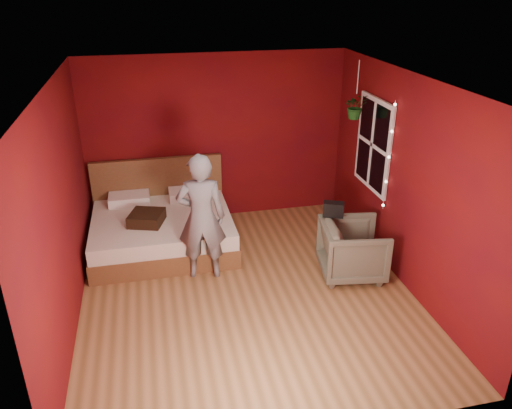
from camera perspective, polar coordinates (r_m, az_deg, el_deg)
name	(u,v)px	position (r m, az deg, el deg)	size (l,w,h in m)	color
floor	(246,291)	(6.35, -1.10, -9.86)	(4.50, 4.50, 0.00)	#9B693E
room_walls	(245,165)	(5.57, -1.24, 4.50)	(4.04, 4.54, 2.62)	#680E0A
window	(373,144)	(7.05, 13.24, 6.70)	(0.05, 0.97, 1.27)	white
fairy_lights	(389,157)	(6.59, 14.94, 5.26)	(0.04, 0.04, 1.45)	silver
bed	(162,227)	(7.37, -10.66, -2.51)	(1.98, 1.68, 1.09)	brown
person	(201,217)	(6.29, -6.27, -1.47)	(0.61, 0.40, 1.68)	slate
armchair	(353,250)	(6.61, 10.99, -5.08)	(0.79, 0.81, 0.74)	#686752
handbag	(333,209)	(6.57, 8.85, -0.54)	(0.27, 0.13, 0.19)	black
throw_pillow	(147,218)	(7.01, -12.38, -1.51)	(0.43, 0.43, 0.15)	black
hanging_plant	(356,106)	(7.03, 11.32, 10.95)	(0.32, 0.28, 0.79)	silver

